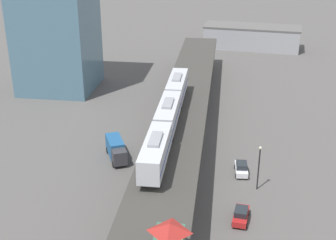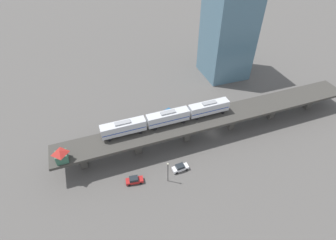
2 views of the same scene
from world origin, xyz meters
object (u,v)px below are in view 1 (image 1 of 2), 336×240
(street_lamp, at_px, (259,164))
(warehouse_building, at_px, (252,37))
(delivery_truck, at_px, (116,149))
(signal_hut, at_px, (170,238))
(subway_train, at_px, (168,114))
(office_tower, at_px, (55,10))
(street_car_red, at_px, (241,215))
(street_car_white, at_px, (241,168))

(street_lamp, bearing_deg, warehouse_building, 89.44)
(street_lamp, distance_m, warehouse_building, 81.67)
(delivery_truck, bearing_deg, signal_hut, -66.66)
(subway_train, xyz_separation_m, office_tower, (-29.88, 33.91, 8.86))
(signal_hut, bearing_deg, subway_train, 98.40)
(delivery_truck, bearing_deg, street_lamp, -15.63)
(street_car_red, xyz_separation_m, delivery_truck, (-20.26, 14.56, 0.82))
(subway_train, xyz_separation_m, street_lamp, (13.82, -4.81, -5.04))
(street_lamp, bearing_deg, subway_train, 160.81)
(subway_train, bearing_deg, street_car_white, -2.69)
(subway_train, height_order, street_car_red, subway_train)
(street_car_white, bearing_deg, delivery_truck, 174.22)
(delivery_truck, relative_size, warehouse_building, 0.25)
(street_car_red, xyz_separation_m, office_tower, (-41.34, 46.95, 17.06))
(warehouse_building, bearing_deg, street_car_white, -92.29)
(street_car_white, distance_m, warehouse_building, 77.49)
(subway_train, bearing_deg, street_car_red, -48.69)
(street_car_red, distance_m, street_lamp, 9.13)
(street_car_white, bearing_deg, street_lamp, -61.75)
(delivery_truck, xyz_separation_m, warehouse_building, (23.41, 75.33, 1.65))
(signal_hut, distance_m, street_car_red, 18.78)
(street_car_white, xyz_separation_m, warehouse_building, (3.09, 77.39, 2.47))
(subway_train, height_order, signal_hut, subway_train)
(subway_train, relative_size, delivery_truck, 4.98)
(subway_train, xyz_separation_m, street_car_red, (11.46, -13.04, -8.21))
(street_car_white, bearing_deg, subway_train, 177.31)
(street_car_white, height_order, warehouse_building, warehouse_building)
(warehouse_building, bearing_deg, subway_train, -100.77)
(signal_hut, height_order, street_car_red, signal_hut)
(street_car_white, distance_m, office_tower, 56.50)
(street_car_white, xyz_separation_m, delivery_truck, (-20.32, 2.06, 0.82))
(street_car_white, distance_m, street_lamp, 5.79)
(subway_train, distance_m, street_lamp, 15.48)
(office_tower, bearing_deg, street_car_red, -48.63)
(warehouse_building, bearing_deg, delivery_truck, -107.27)
(street_car_red, bearing_deg, warehouse_building, 87.99)
(street_car_red, height_order, warehouse_building, warehouse_building)
(signal_hut, xyz_separation_m, street_car_white, (7.29, 28.15, -7.47))
(signal_hut, xyz_separation_m, delivery_truck, (-13.03, 30.21, -6.64))
(delivery_truck, bearing_deg, office_tower, 123.07)
(street_car_red, height_order, office_tower, office_tower)
(street_car_red, relative_size, street_lamp, 0.66)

